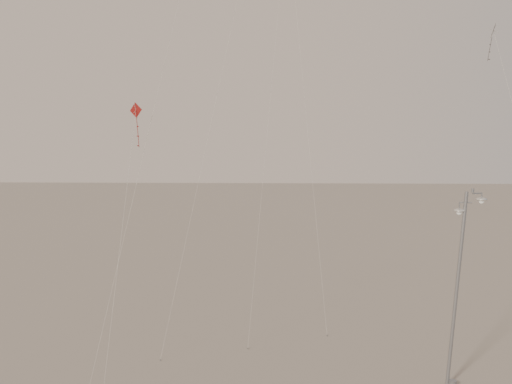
{
  "coord_description": "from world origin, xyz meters",
  "views": [
    {
      "loc": [
        1.51,
        -28.68,
        15.17
      ],
      "look_at": [
        0.81,
        5.0,
        10.04
      ],
      "focal_mm": 50.0,
      "sensor_mm": 36.0,
      "label": 1
    }
  ],
  "objects": [
    {
      "name": "kite_4",
      "position": [
        14.13,
        9.35,
        14.36
      ],
      "size": [
        2.22,
        11.9,
        18.48
      ],
      "rotation": [
        0.0,
        0.0,
        1.63
      ],
      "color": "#282321",
      "rests_on": "ground"
    },
    {
      "name": "street_lamp",
      "position": [
        10.88,
        5.74,
        5.4
      ],
      "size": [
        1.68,
        0.6,
        10.13
      ],
      "color": "gray",
      "rests_on": "ground"
    },
    {
      "name": "kite_3",
      "position": [
        -4.68,
        1.88,
        11.05
      ],
      "size": [
        0.97,
        7.67,
        14.34
      ],
      "rotation": [
        0.0,
        0.0,
        -0.25
      ],
      "color": "maroon",
      "rests_on": "ground"
    },
    {
      "name": "kite_7",
      "position": [
        -0.92,
        16.91,
        18.81
      ],
      "size": [
        5.09,
        10.57,
        24.21
      ],
      "rotation": [
        0.0,
        0.0,
        0.49
      ],
      "color": "maroon",
      "rests_on": "ground"
    }
  ]
}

